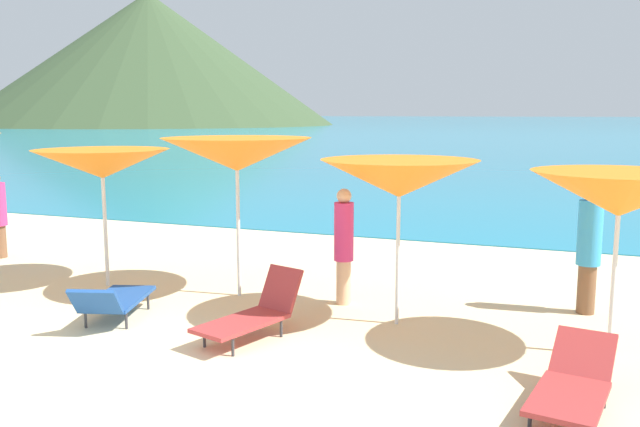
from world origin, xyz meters
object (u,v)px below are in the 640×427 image
umbrella_1 (102,164)px  beachgoer_3 (344,242)px  lounge_chair_0 (254,312)px  lounge_chair_2 (113,300)px  beachgoer_2 (589,246)px  lounge_chair_1 (573,383)px  umbrella_3 (399,179)px  umbrella_2 (237,155)px  umbrella_4 (620,194)px

umbrella_1 → beachgoer_3: (3.88, 0.37, -1.05)m
lounge_chair_0 → lounge_chair_2: (-2.03, -0.09, -0.03)m
umbrella_1 → beachgoer_2: umbrella_1 is taller
lounge_chair_2 → beachgoer_2: size_ratio=0.92×
beachgoer_3 → lounge_chair_1: bearing=94.7°
umbrella_1 → beachgoer_3: size_ratio=1.30×
lounge_chair_0 → lounge_chair_2: 2.03m
umbrella_3 → umbrella_2: bearing=169.3°
lounge_chair_2 → lounge_chair_1: bearing=157.0°
lounge_chair_2 → umbrella_2: bearing=-135.5°
lounge_chair_1 → beachgoer_2: 3.34m
umbrella_4 → beachgoer_3: 3.74m
lounge_chair_1 → umbrella_3: bearing=148.9°
umbrella_1 → lounge_chair_1: bearing=-17.0°
lounge_chair_2 → beachgoer_3: bearing=-160.6°
beachgoer_2 → beachgoer_3: beachgoer_2 is taller
lounge_chair_0 → beachgoer_3: (0.55, 1.79, 0.58)m
beachgoer_3 → umbrella_3: bearing=100.1°
lounge_chair_0 → umbrella_2: bearing=140.3°
umbrella_4 → lounge_chair_2: 6.37m
umbrella_1 → lounge_chair_0: size_ratio=1.40×
lounge_chair_0 → beachgoer_3: beachgoer_3 is taller
lounge_chair_0 → beachgoer_2: 4.65m
beachgoer_2 → lounge_chair_1: bearing=175.1°
umbrella_3 → beachgoer_3: size_ratio=1.28×
umbrella_1 → beachgoer_2: size_ratio=1.22×
umbrella_1 → umbrella_3: umbrella_1 is taller
lounge_chair_1 → beachgoer_3: beachgoer_3 is taller
umbrella_2 → lounge_chair_0: bearing=-57.0°
umbrella_2 → lounge_chair_2: size_ratio=1.45×
umbrella_1 → umbrella_3: bearing=-3.0°
beachgoer_3 → umbrella_2: bearing=-41.7°
umbrella_2 → lounge_chair_2: (-0.96, -1.74, -1.84)m
lounge_chair_1 → beachgoer_3: size_ratio=0.95×
umbrella_4 → lounge_chair_0: bearing=-167.3°
beachgoer_2 → beachgoer_3: size_ratio=1.06×
umbrella_2 → lounge_chair_0: size_ratio=1.53×
beachgoer_2 → lounge_chair_0: bearing=121.6°
umbrella_1 → lounge_chair_0: 3.97m
lounge_chair_0 → beachgoer_3: bearing=90.2°
umbrella_4 → lounge_chair_0: umbrella_4 is taller
umbrella_4 → beachgoer_3: bearing=166.0°
umbrella_1 → umbrella_3: (4.83, -0.26, -0.04)m
umbrella_2 → lounge_chair_2: 2.71m
lounge_chair_1 → lounge_chair_2: (-5.70, 0.62, 0.05)m
umbrella_1 → umbrella_3: size_ratio=1.01×
umbrella_4 → lounge_chair_1: umbrella_4 is taller
lounge_chair_2 → beachgoer_2: beachgoer_2 is taller
lounge_chair_1 → beachgoer_3: 4.06m
umbrella_3 → beachgoer_2: umbrella_3 is taller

